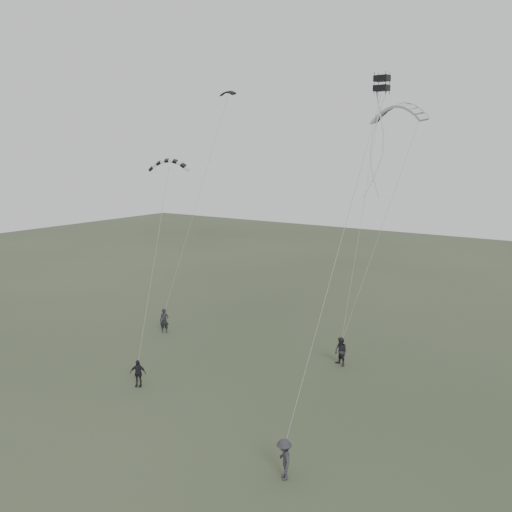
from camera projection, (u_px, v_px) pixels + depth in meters
The scene contains 9 objects.
ground at pixel (191, 391), 28.94m from camera, with size 140.00×140.00×0.00m, color #343E28.
flyer_left at pixel (164, 321), 38.57m from camera, with size 0.69×0.45×1.88m, color black.
flyer_right at pixel (341, 352), 32.36m from camera, with size 0.92×0.72×1.90m, color #26272C.
flyer_center at pixel (138, 373), 29.43m from camera, with size 0.96×0.40×1.63m, color black.
flyer_far at pixel (284, 459), 20.88m from camera, with size 1.16×0.66×1.79m, color #2D2D33.
kite_dark_small at pixel (228, 92), 38.45m from camera, with size 1.36×0.41×0.47m, color black, non-canonical shape.
kite_pale_large at pixel (398, 106), 32.00m from camera, with size 3.85×0.87×1.59m, color #AFB1B4, non-canonical shape.
kite_striped at pixel (169, 160), 31.56m from camera, with size 2.57×0.64×1.05m, color black, non-canonical shape.
kite_box at pixel (382, 83), 23.52m from camera, with size 0.64×0.64×0.72m, color black, non-canonical shape.
Camera 1 is at (18.05, -20.28, 13.27)m, focal length 35.00 mm.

